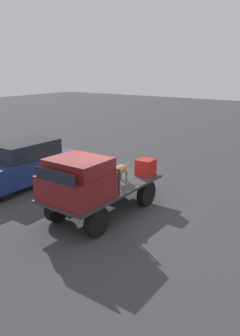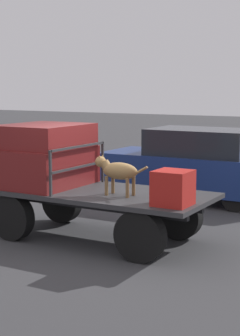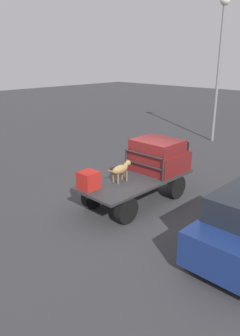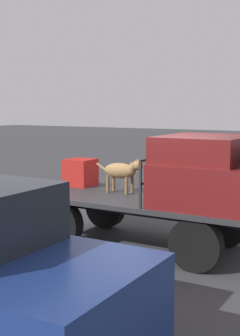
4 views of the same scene
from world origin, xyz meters
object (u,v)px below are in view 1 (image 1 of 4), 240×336
Objects in this scene: parked_sedan at (22,164)px; cargo_crate at (146,167)px; flatbed_truck at (104,194)px; dog at (119,170)px.

cargo_crate is at bearing 116.04° from parked_sedan.
cargo_crate is at bearing 164.93° from flatbed_truck.
dog is (-0.54, 0.18, 0.68)m from flatbed_truck.
dog is 4.37m from parked_sedan.
dog is at bearing 161.71° from flatbed_truck.
dog is 1.90× the size of cargo_crate.
parked_sedan is (0.35, -4.33, -0.46)m from dog.
flatbed_truck is 7.59× the size of cargo_crate.
flatbed_truck is 1.84m from cargo_crate.
flatbed_truck is at bearing 95.28° from parked_sedan.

